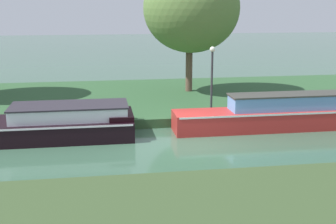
% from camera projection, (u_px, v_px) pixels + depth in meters
% --- Properties ---
extents(ground_plane, '(120.00, 120.00, 0.00)m').
position_uv_depth(ground_plane, '(191.00, 141.00, 17.04)').
color(ground_plane, '#385C46').
extents(riverbank_far, '(72.00, 10.00, 0.40)m').
position_uv_depth(riverbank_far, '(164.00, 99.00, 23.71)').
color(riverbank_far, '#2C512E').
rests_on(riverbank_far, ground_plane).
extents(red_barge, '(8.49, 1.50, 1.50)m').
position_uv_depth(red_barge, '(279.00, 114.00, 18.64)').
color(red_barge, '#AF2926').
rests_on(red_barge, ground_plane).
extents(black_narrowboat, '(6.11, 2.32, 1.35)m').
position_uv_depth(black_narrowboat, '(60.00, 123.00, 17.32)').
color(black_narrowboat, black).
rests_on(black_narrowboat, ground_plane).
extents(willow_tree_centre, '(5.09, 4.49, 6.83)m').
position_uv_depth(willow_tree_centre, '(192.00, 8.00, 23.16)').
color(willow_tree_centre, brown).
rests_on(willow_tree_centre, riverbank_far).
extents(lamp_post, '(0.24, 0.24, 2.92)m').
position_uv_depth(lamp_post, '(212.00, 71.00, 19.74)').
color(lamp_post, '#333338').
rests_on(lamp_post, riverbank_far).
extents(mooring_post_near, '(0.14, 0.14, 0.83)m').
position_uv_depth(mooring_post_near, '(276.00, 103.00, 19.97)').
color(mooring_post_near, '#542E31').
rests_on(mooring_post_near, riverbank_far).
extents(mooring_post_far, '(0.14, 0.14, 0.64)m').
position_uv_depth(mooring_post_far, '(103.00, 111.00, 18.85)').
color(mooring_post_far, '#473424').
rests_on(mooring_post_far, riverbank_far).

